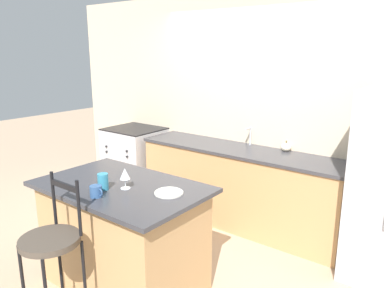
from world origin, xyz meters
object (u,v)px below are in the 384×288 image
at_px(bar_stool_near, 52,254).
at_px(pumpkin_decoration, 286,147).
at_px(wine_glass, 125,174).
at_px(tumbler_cup, 103,182).
at_px(dinner_plate, 169,193).
at_px(oven_range, 136,161).
at_px(coffee_mug, 96,191).

distance_m(bar_stool_near, pumpkin_decoration, 2.66).
bearing_deg(pumpkin_decoration, wine_glass, -105.74).
distance_m(bar_stool_near, tumbler_cup, 0.65).
distance_m(bar_stool_near, dinner_plate, 0.94).
bearing_deg(oven_range, wine_glass, -45.78).
height_order(wine_glass, coffee_mug, wine_glass).
relative_size(dinner_plate, pumpkin_decoration, 1.90).
xyz_separation_m(tumbler_cup, pumpkin_decoration, (0.66, 2.03, -0.03)).
distance_m(coffee_mug, tumbler_cup, 0.16).
relative_size(dinner_plate, coffee_mug, 1.85).
xyz_separation_m(wine_glass, pumpkin_decoration, (0.54, 1.91, -0.08)).
bearing_deg(oven_range, pumpkin_decoration, 6.93).
bearing_deg(dinner_plate, coffee_mug, -135.64).
xyz_separation_m(oven_range, pumpkin_decoration, (2.14, 0.26, 0.49)).
bearing_deg(oven_range, coffee_mug, -50.69).
distance_m(wine_glass, tumbler_cup, 0.18).
bearing_deg(tumbler_cup, oven_range, 129.88).
bearing_deg(tumbler_cup, dinner_plate, 28.14).
bearing_deg(dinner_plate, oven_range, 142.17).
relative_size(oven_range, dinner_plate, 4.20).
bearing_deg(dinner_plate, wine_glass, -159.86).
distance_m(wine_glass, pumpkin_decoration, 1.99).
relative_size(bar_stool_near, pumpkin_decoration, 9.75).
distance_m(tumbler_cup, pumpkin_decoration, 2.14).
xyz_separation_m(bar_stool_near, dinner_plate, (0.41, 0.78, 0.32)).
bearing_deg(wine_glass, bar_stool_near, -95.07).
distance_m(oven_range, dinner_plate, 2.52).
distance_m(dinner_plate, wine_glass, 0.39).
bearing_deg(wine_glass, tumbler_cup, -134.53).
bearing_deg(wine_glass, pumpkin_decoration, 74.26).
xyz_separation_m(wine_glass, coffee_mug, (-0.04, -0.26, -0.08)).
height_order(bar_stool_near, coffee_mug, bar_stool_near).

